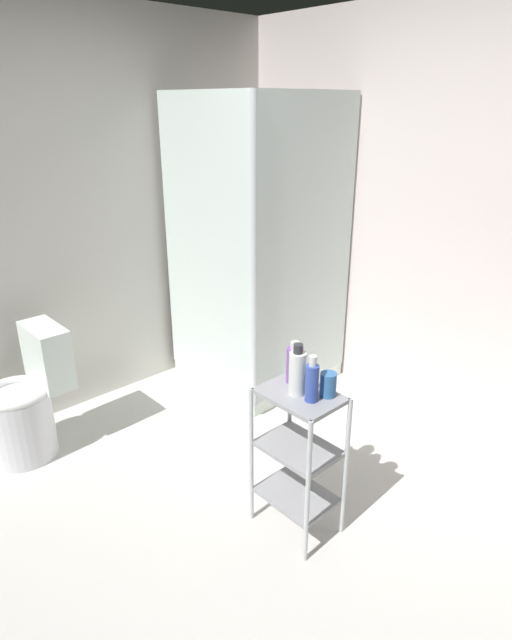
{
  "coord_description": "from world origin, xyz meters",
  "views": [
    {
      "loc": [
        1.36,
        -1.16,
        1.93
      ],
      "look_at": [
        -0.41,
        0.49,
        0.94
      ],
      "focal_mm": 29.88,
      "sensor_mm": 36.0,
      "label": 1
    }
  ],
  "objects_px": {
    "lotion_bottle_white": "(297,372)",
    "rinse_cup": "(328,384)",
    "storage_cart": "(298,451)",
    "shampoo_bottle_blue": "(312,382)",
    "shower_stall": "(257,324)",
    "conditioner_bottle_purple": "(295,364)",
    "toilet": "(27,405)"
  },
  "relations": [
    {
      "from": "storage_cart",
      "to": "rinse_cup",
      "type": "bearing_deg",
      "value": 39.4
    },
    {
      "from": "rinse_cup",
      "to": "conditioner_bottle_purple",
      "type": "bearing_deg",
      "value": -175.18
    },
    {
      "from": "shower_stall",
      "to": "toilet",
      "type": "xyz_separation_m",
      "value": [
        -0.28,
        -1.56,
        -0.15
      ]
    },
    {
      "from": "toilet",
      "to": "lotion_bottle_white",
      "type": "xyz_separation_m",
      "value": [
        1.46,
        0.69,
        0.53
      ]
    },
    {
      "from": "conditioner_bottle_purple",
      "to": "rinse_cup",
      "type": "distance_m",
      "value": 0.19
    },
    {
      "from": "lotion_bottle_white",
      "to": "rinse_cup",
      "type": "height_order",
      "value": "lotion_bottle_white"
    },
    {
      "from": "storage_cart",
      "to": "rinse_cup",
      "type": "height_order",
      "value": "rinse_cup"
    },
    {
      "from": "shower_stall",
      "to": "shampoo_bottle_blue",
      "type": "height_order",
      "value": "shower_stall"
    },
    {
      "from": "shower_stall",
      "to": "conditioner_bottle_purple",
      "type": "xyz_separation_m",
      "value": [
        1.1,
        -0.79,
        0.37
      ]
    },
    {
      "from": "storage_cart",
      "to": "shampoo_bottle_blue",
      "type": "relative_size",
      "value": 3.48
    },
    {
      "from": "shampoo_bottle_blue",
      "to": "rinse_cup",
      "type": "height_order",
      "value": "shampoo_bottle_blue"
    },
    {
      "from": "toilet",
      "to": "rinse_cup",
      "type": "height_order",
      "value": "rinse_cup"
    },
    {
      "from": "lotion_bottle_white",
      "to": "rinse_cup",
      "type": "bearing_deg",
      "value": 39.09
    },
    {
      "from": "toilet",
      "to": "lotion_bottle_white",
      "type": "relative_size",
      "value": 3.18
    },
    {
      "from": "toilet",
      "to": "storage_cart",
      "type": "distance_m",
      "value": 1.64
    },
    {
      "from": "storage_cart",
      "to": "shampoo_bottle_blue",
      "type": "distance_m",
      "value": 0.4
    },
    {
      "from": "storage_cart",
      "to": "lotion_bottle_white",
      "type": "height_order",
      "value": "lotion_bottle_white"
    },
    {
      "from": "storage_cart",
      "to": "shower_stall",
      "type": "bearing_deg",
      "value": 144.48
    },
    {
      "from": "conditioner_bottle_purple",
      "to": "rinse_cup",
      "type": "relative_size",
      "value": 1.83
    },
    {
      "from": "lotion_bottle_white",
      "to": "rinse_cup",
      "type": "relative_size",
      "value": 2.18
    },
    {
      "from": "conditioner_bottle_purple",
      "to": "lotion_bottle_white",
      "type": "height_order",
      "value": "lotion_bottle_white"
    },
    {
      "from": "shampoo_bottle_blue",
      "to": "rinse_cup",
      "type": "relative_size",
      "value": 1.94
    },
    {
      "from": "toilet",
      "to": "storage_cart",
      "type": "height_order",
      "value": "toilet"
    },
    {
      "from": "conditioner_bottle_purple",
      "to": "shampoo_bottle_blue",
      "type": "bearing_deg",
      "value": -22.52
    },
    {
      "from": "shower_stall",
      "to": "conditioner_bottle_purple",
      "type": "relative_size",
      "value": 9.99
    },
    {
      "from": "shower_stall",
      "to": "rinse_cup",
      "type": "bearing_deg",
      "value": -31.1
    },
    {
      "from": "toilet",
      "to": "lotion_bottle_white",
      "type": "height_order",
      "value": "lotion_bottle_white"
    },
    {
      "from": "shower_stall",
      "to": "rinse_cup",
      "type": "distance_m",
      "value": 1.54
    },
    {
      "from": "storage_cart",
      "to": "lotion_bottle_white",
      "type": "relative_size",
      "value": 3.1
    },
    {
      "from": "shampoo_bottle_blue",
      "to": "toilet",
      "type": "bearing_deg",
      "value": -155.82
    },
    {
      "from": "shower_stall",
      "to": "shampoo_bottle_blue",
      "type": "bearing_deg",
      "value": -34.2
    },
    {
      "from": "shampoo_bottle_blue",
      "to": "conditioner_bottle_purple",
      "type": "distance_m",
      "value": 0.18
    }
  ]
}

